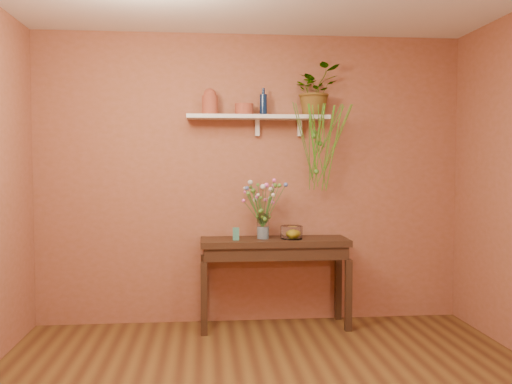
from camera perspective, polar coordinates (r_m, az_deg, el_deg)
room at (r=3.20m, az=2.58°, el=0.34°), size 4.04×4.04×2.70m
sideboard at (r=5.04m, az=1.93°, el=-6.18°), size 1.34×0.43×0.81m
wall_shelf at (r=5.09m, az=0.34°, el=7.70°), size 1.30×0.24×0.19m
terracotta_jug at (r=5.05m, az=-4.81°, el=9.27°), size 0.15×0.15×0.24m
terracotta_pot at (r=5.07m, az=-1.24°, el=8.55°), size 0.17×0.17×0.10m
blue_bottle at (r=5.10m, az=0.77°, el=9.07°), size 0.08×0.08×0.25m
spider_plant at (r=5.21m, az=6.12°, el=10.41°), size 0.53×0.49×0.47m
plant_fronds at (r=5.01m, az=6.53°, el=5.08°), size 0.56×0.38×0.78m
glass_vase at (r=5.01m, az=0.72°, el=-3.75°), size 0.11×0.11×0.23m
bouquet at (r=4.98m, az=0.74°, el=-0.53°), size 0.41×0.44×0.44m
glass_bowl at (r=5.01m, az=3.69°, el=-4.25°), size 0.20×0.20×0.12m
lemon at (r=5.02m, az=3.81°, el=-4.31°), size 0.08×0.08×0.08m
carton at (r=4.92m, az=-2.09°, el=-4.36°), size 0.06×0.05×0.11m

